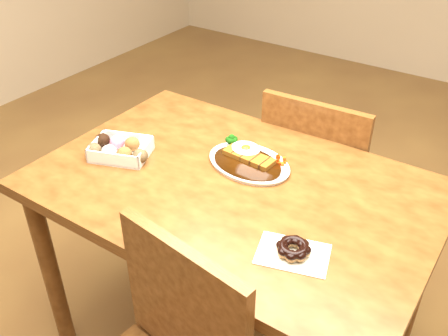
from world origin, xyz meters
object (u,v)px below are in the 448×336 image
Objects in this scene: table at (233,208)px; pon_de_ring at (293,249)px; donut_box at (119,149)px; katsu_curry_plate at (248,160)px; chair_far at (319,179)px.

pon_de_ring is (0.29, -0.18, 0.12)m from table.
donut_box is (-0.39, -0.08, 0.12)m from table.
donut_box is 1.07× the size of pon_de_ring.
katsu_curry_plate is at bearing 136.96° from pon_de_ring.
pon_de_ring is (0.23, -0.71, 0.29)m from chair_far.
katsu_curry_plate is 0.43m from pon_de_ring.
pon_de_ring is at bearing -8.09° from donut_box.
table is 0.57m from chair_far.
table is 0.42m from donut_box.
table is 3.92× the size of katsu_curry_plate.
table is 1.38× the size of chair_far.
katsu_curry_plate is (-0.02, 0.12, 0.11)m from table.
chair_far reaches higher than table.
table is at bearing 11.19° from donut_box.
table is 5.77× the size of pon_de_ring.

